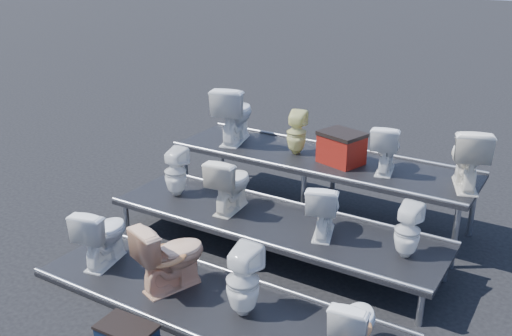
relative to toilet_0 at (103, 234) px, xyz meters
The scene contains 17 objects.
ground 2.07m from the toilet_0, 39.97° to the left, with size 80.00×80.00×0.00m, color black.
tier_front 1.60m from the toilet_0, ahead, with size 4.20×1.20×0.06m, color black.
tier_mid 2.03m from the toilet_0, 39.97° to the left, with size 4.20×1.20×0.46m, color black.
tier_back 3.03m from the toilet_0, 59.18° to the left, with size 4.20×1.20×0.86m, color black.
toilet_0 is the anchor object (origin of this frame).
toilet_1 1.02m from the toilet_0, ahead, with size 0.44×0.78×0.79m, color #E0AA83.
toilet_2 1.95m from the toilet_0, ahead, with size 0.34×0.35×0.76m, color white.
toilet_3 3.15m from the toilet_0, ahead, with size 0.36×0.63×0.64m, color white.
toilet_4 1.35m from the toilet_0, 87.35° to the left, with size 0.29×0.30×0.65m, color white.
toilet_5 1.65m from the toilet_0, 54.36° to the left, with size 0.40×0.70×0.71m, color white.
toilet_6 2.59m from the toilet_0, 30.40° to the left, with size 0.36×0.64×0.65m, color white.
toilet_7 3.46m from the toilet_0, 22.16° to the left, with size 0.27×0.28×0.61m, color white.
toilet_8 2.74m from the toilet_0, 86.96° to the left, with size 0.48×0.84×0.85m, color white.
toilet_9 2.95m from the toilet_0, 65.68° to the left, with size 0.27×0.28×0.61m, color #E8E490.
toilet_10 3.66m from the toilet_0, 46.54° to the left, with size 0.36×0.63×0.64m, color white.
toilet_11 4.41m from the toilet_0, 36.87° to the left, with size 0.43×0.75×0.77m, color white.
red_crate 3.24m from the toilet_0, 54.05° to the left, with size 0.53×0.42×0.38m, color maroon.
Camera 1 is at (3.07, -5.43, 3.57)m, focal length 40.00 mm.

